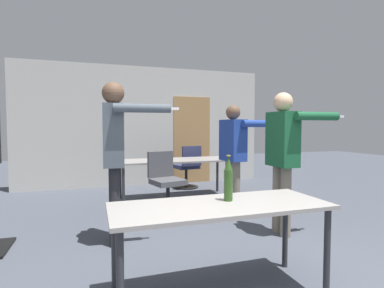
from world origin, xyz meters
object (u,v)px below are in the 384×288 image
person_right_polo (283,148)px  office_chair_side_rolled (188,168)px  person_far_watching (234,148)px  person_near_casual (115,145)px  office_chair_near_pushed (166,183)px  beer_bottle (228,179)px

person_right_polo → office_chair_side_rolled: 3.11m
person_far_watching → person_right_polo: 1.08m
person_near_casual → office_chair_near_pushed: (0.84, 1.16, -0.68)m
person_right_polo → office_chair_near_pushed: bearing=-142.6°
person_near_casual → beer_bottle: (0.79, -1.27, -0.22)m
person_right_polo → office_chair_side_rolled: (-0.28, 3.04, -0.62)m
person_far_watching → beer_bottle: person_far_watching is taller
person_far_watching → person_near_casual: bearing=-74.1°
person_far_watching → person_near_casual: size_ratio=0.91×
person_right_polo → office_chair_near_pushed: (-1.13, 1.48, -0.62)m
person_near_casual → office_chair_side_rolled: 3.27m
office_chair_near_pushed → beer_bottle: beer_bottle is taller
person_near_casual → beer_bottle: person_near_casual is taller
person_far_watching → beer_bottle: size_ratio=4.53×
person_far_watching → office_chair_near_pushed: 1.20m
office_chair_side_rolled → beer_bottle: size_ratio=2.54×
person_right_polo → office_chair_side_rolled: person_right_polo is taller
person_right_polo → office_chair_near_pushed: size_ratio=1.87×
person_near_casual → office_chair_side_rolled: (1.69, 2.72, -0.68)m
beer_bottle → office_chair_side_rolled: bearing=77.3°
person_right_polo → beer_bottle: person_right_polo is taller
office_chair_near_pushed → person_far_watching: bearing=142.9°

